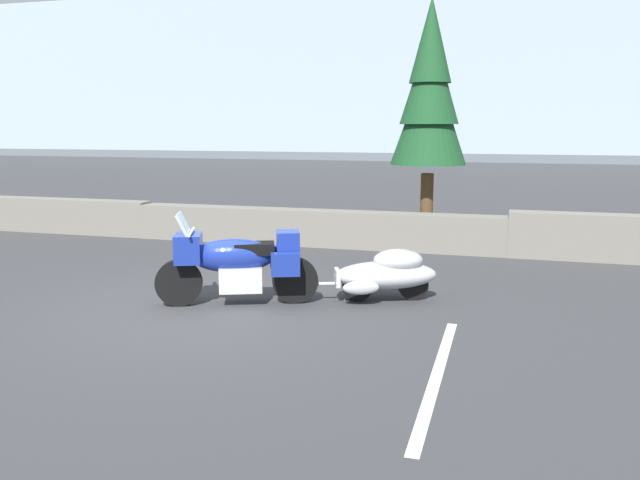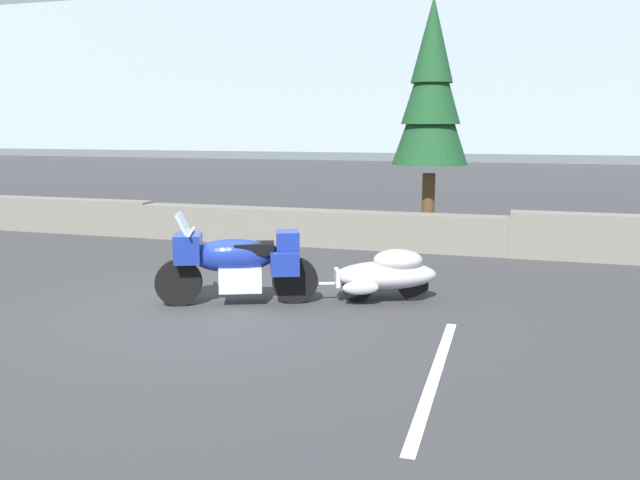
% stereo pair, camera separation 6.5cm
% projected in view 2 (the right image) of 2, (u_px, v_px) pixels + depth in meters
% --- Properties ---
extents(ground_plane, '(80.00, 80.00, 0.00)m').
position_uv_depth(ground_plane, '(205.00, 310.00, 9.06)').
color(ground_plane, '#38383A').
extents(stone_guard_wall, '(24.00, 0.58, 0.89)m').
position_uv_depth(stone_guard_wall, '(335.00, 227.00, 13.79)').
color(stone_guard_wall, slate).
rests_on(stone_guard_wall, ground).
extents(distant_ridgeline, '(240.00, 80.00, 16.00)m').
position_uv_depth(distant_ridgeline, '(491.00, 89.00, 97.61)').
color(distant_ridgeline, '#99A8BF').
rests_on(distant_ridgeline, ground).
extents(touring_motorcycle, '(2.20, 1.24, 1.33)m').
position_uv_depth(touring_motorcycle, '(236.00, 262.00, 9.27)').
color(touring_motorcycle, black).
rests_on(touring_motorcycle, ground).
extents(car_shaped_trailer, '(2.18, 1.20, 0.76)m').
position_uv_depth(car_shaped_trailer, '(386.00, 273.00, 9.49)').
color(car_shaped_trailer, black).
rests_on(car_shaped_trailer, ground).
extents(pine_tree_tall, '(1.63, 1.63, 5.21)m').
position_uv_depth(pine_tree_tall, '(431.00, 91.00, 13.92)').
color(pine_tree_tall, brown).
rests_on(pine_tree_tall, ground).
extents(parking_stripe_marker, '(0.12, 3.60, 0.01)m').
position_uv_depth(parking_stripe_marker, '(435.00, 374.00, 6.70)').
color(parking_stripe_marker, silver).
rests_on(parking_stripe_marker, ground).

